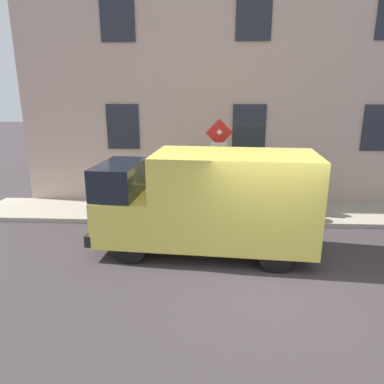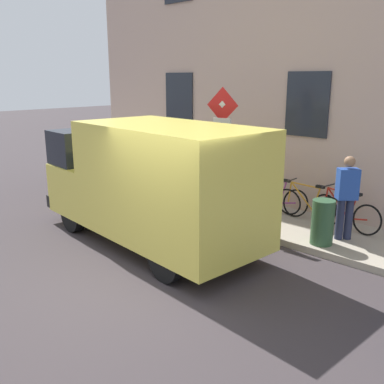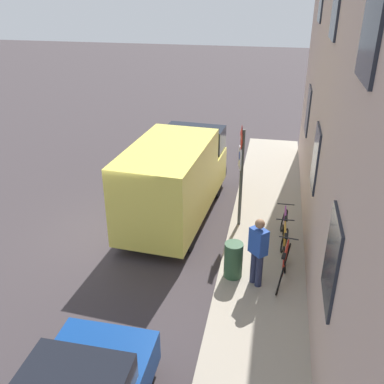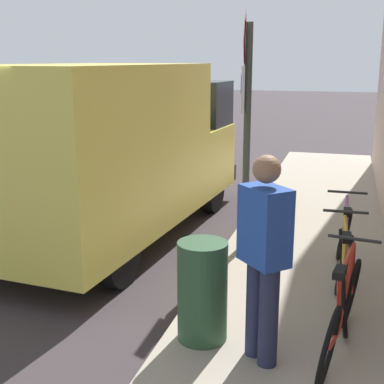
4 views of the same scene
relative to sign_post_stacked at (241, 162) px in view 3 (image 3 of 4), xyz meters
The scene contains 10 objects.
ground_plane 3.82m from the sign_post_stacked, 161.08° to the right, with size 80.00×80.00×0.00m, color #3B3336.
sidewalk_slab 2.41m from the sign_post_stacked, 51.43° to the right, with size 2.08×17.47×0.14m, color #A69C89.
building_facade 3.28m from the sign_post_stacked, 25.10° to the right, with size 0.75×15.47×8.55m.
sign_post_stacked is the anchor object (origin of this frame).
delivery_van 2.08m from the sign_post_stacked, behind, with size 2.40×5.47×2.50m.
bicycle_red 3.16m from the sign_post_stacked, 61.28° to the right, with size 0.49×1.71×0.89m.
bicycle_orange 2.56m from the sign_post_stacked, 49.34° to the right, with size 0.46×1.71×0.89m.
bicycle_purple 2.16m from the sign_post_stacked, 26.64° to the right, with size 0.46×1.71×0.89m.
pedestrian 2.94m from the sign_post_stacked, 75.47° to the right, with size 0.47×0.47×1.72m.
litter_bin 2.90m from the sign_post_stacked, 86.82° to the right, with size 0.44×0.44×0.90m, color #2D5133.
Camera 3 is at (3.86, -9.93, 6.53)m, focal length 40.49 mm.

